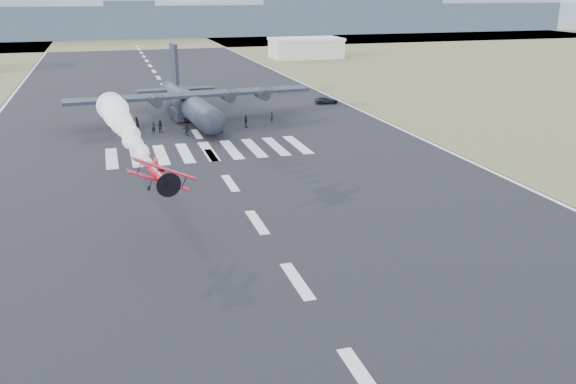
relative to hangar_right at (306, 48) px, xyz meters
name	(u,v)px	position (x,y,z in m)	size (l,w,h in m)	color
ground	(364,379)	(-46.00, -150.00, -3.01)	(500.00, 500.00, 0.00)	black
scrub_far	(133,40)	(-46.00, 80.00, -3.01)	(500.00, 80.00, 0.00)	olive
runway_markings	(197,134)	(-46.00, -90.00, -3.00)	(60.00, 260.00, 0.01)	silver
ridge_seg_d	(128,20)	(-46.00, 110.00, 3.49)	(150.00, 50.00, 13.00)	#7F93A2
ridge_seg_e	(271,16)	(19.00, 110.00, 4.49)	(150.00, 50.00, 15.00)	#7F93A2
ridge_seg_f	(398,12)	(84.00, 110.00, 5.49)	(150.00, 50.00, 17.00)	#7F93A2
ridge_seg_g	(510,14)	(149.00, 110.00, 3.49)	(150.00, 50.00, 13.00)	#7F93A2
hangar_right	(306,48)	(0.00, 0.00, 0.00)	(20.50, 12.50, 5.90)	#B8B3A3
aerobatic_biplane	(160,176)	(-54.35, -127.88, 2.64)	(5.16, 5.05, 3.53)	#B80C27
smoke_trail	(118,116)	(-56.87, -103.36, 2.85)	(4.94, 30.07, 3.52)	white
transport_aircraft	(189,102)	(-45.52, -79.62, -0.18)	(37.99, 31.24, 10.96)	#1D212C
support_vehicle	(327,100)	(-19.84, -72.41, -2.42)	(1.96, 4.24, 1.18)	black
crew_a	(153,128)	(-51.87, -87.74, -2.15)	(0.62, 0.51, 1.71)	black
crew_b	(160,126)	(-50.88, -87.18, -2.15)	(0.84, 0.52, 1.73)	black
crew_c	(205,122)	(-44.07, -85.66, -2.18)	(1.07, 0.50, 1.66)	black
crew_d	(246,121)	(-38.24, -87.62, -2.07)	(1.11, 0.57, 1.89)	black
crew_e	(221,127)	(-42.47, -90.01, -2.19)	(0.80, 0.49, 1.64)	black
crew_f	(187,130)	(-47.44, -90.33, -2.18)	(1.53, 0.50, 1.65)	black
crew_g	(272,117)	(-33.52, -85.07, -2.23)	(0.57, 0.47, 1.57)	black
crew_h	(136,123)	(-54.03, -84.12, -2.09)	(0.90, 0.55, 1.85)	black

